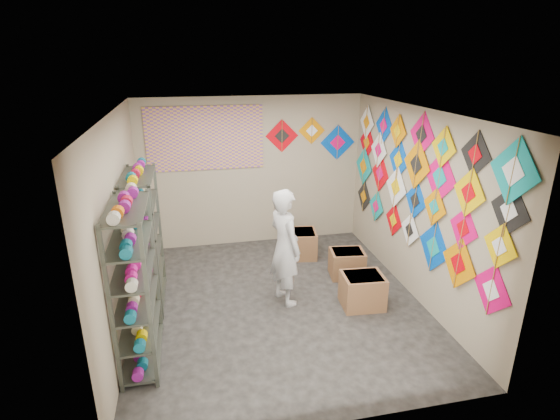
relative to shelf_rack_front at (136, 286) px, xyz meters
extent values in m
plane|color=black|center=(1.78, 0.85, -0.95)|extent=(4.50, 4.50, 0.00)
plane|color=tan|center=(1.78, 3.10, 0.40)|extent=(4.00, 0.00, 4.00)
plane|color=tan|center=(1.78, -1.40, 0.40)|extent=(4.00, 0.00, 4.00)
plane|color=tan|center=(-0.22, 0.85, 0.40)|extent=(0.00, 4.50, 4.50)
plane|color=tan|center=(3.78, 0.85, 0.40)|extent=(0.00, 4.50, 4.50)
plane|color=slate|center=(1.78, 0.85, 1.75)|extent=(4.50, 4.50, 0.00)
cube|color=#4C5147|center=(0.00, 0.00, 0.00)|extent=(0.40, 1.10, 1.90)
cube|color=#4C5147|center=(0.00, 1.30, 0.00)|extent=(0.40, 1.10, 1.90)
cylinder|color=#E81298|center=(0.00, -0.48, 0.09)|extent=(0.12, 0.10, 0.12)
cylinder|color=orange|center=(0.00, -0.29, 0.09)|extent=(0.12, 0.10, 0.12)
cylinder|color=#F4CE00|center=(0.00, -0.10, 0.09)|extent=(0.12, 0.10, 0.12)
cylinder|color=silver|center=(0.00, 0.10, 0.09)|extent=(0.12, 0.10, 0.12)
cylinder|color=red|center=(0.00, 0.29, 0.09)|extent=(0.12, 0.10, 0.12)
cylinder|color=#941990|center=(0.00, 0.48, 0.09)|extent=(0.12, 0.10, 0.12)
cylinder|color=beige|center=(0.00, 0.82, 0.09)|extent=(0.12, 0.10, 0.12)
cylinder|color=#0F6982|center=(0.00, 1.01, 0.09)|extent=(0.12, 0.10, 0.12)
cylinder|color=#E81298|center=(0.00, 1.20, 0.09)|extent=(0.12, 0.10, 0.12)
cylinder|color=orange|center=(0.00, 1.40, 0.09)|extent=(0.12, 0.10, 0.12)
cylinder|color=#F4CE00|center=(0.00, 1.59, 0.09)|extent=(0.12, 0.10, 0.12)
cylinder|color=silver|center=(0.00, 1.78, 0.09)|extent=(0.12, 0.10, 0.12)
cube|color=#E70567|center=(3.77, -0.93, 0.02)|extent=(0.01, 0.62, 0.62)
cube|color=orange|center=(3.75, -0.34, 0.05)|extent=(0.03, 0.66, 0.66)
cube|color=blue|center=(3.77, 0.24, 0.01)|extent=(0.03, 0.71, 0.71)
cube|color=white|center=(3.75, 0.86, 0.00)|extent=(0.01, 0.52, 0.52)
cube|color=red|center=(3.77, 1.41, -0.05)|extent=(0.02, 0.54, 0.54)
cube|color=#0A9FA2|center=(3.75, 2.04, -0.03)|extent=(0.03, 0.54, 0.54)
cube|color=black|center=(3.77, 2.62, -0.04)|extent=(0.01, 0.58, 0.58)
cube|color=#FFCB00|center=(3.75, -0.95, 0.55)|extent=(0.02, 0.51, 0.51)
cube|color=#E70567|center=(3.77, -0.31, 0.49)|extent=(0.04, 0.54, 0.54)
cube|color=orange|center=(3.75, 0.31, 0.55)|extent=(0.03, 0.52, 0.52)
cube|color=blue|center=(3.77, 0.82, 0.47)|extent=(0.04, 0.56, 0.56)
cube|color=white|center=(3.75, 1.40, 0.50)|extent=(0.03, 0.65, 0.65)
cube|color=red|center=(3.77, 2.02, 0.55)|extent=(0.03, 0.63, 0.63)
cube|color=#0A9FA2|center=(3.75, 2.68, 0.51)|extent=(0.01, 0.69, 0.69)
cube|color=black|center=(3.77, -0.97, 0.94)|extent=(0.04, 0.57, 0.57)
cube|color=#FFCB00|center=(3.75, -0.33, 0.94)|extent=(0.03, 0.58, 0.58)
cube|color=#E70567|center=(3.77, 0.29, 0.95)|extent=(0.03, 0.71, 0.71)
cube|color=orange|center=(3.75, 0.86, 0.98)|extent=(0.02, 0.71, 0.71)
cube|color=blue|center=(3.77, 1.43, 0.92)|extent=(0.03, 0.61, 0.61)
cube|color=white|center=(3.75, 2.11, 0.93)|extent=(0.02, 0.59, 0.59)
cube|color=red|center=(3.77, 2.65, 0.95)|extent=(0.01, 0.62, 0.62)
cube|color=#0A9FA2|center=(3.75, -0.95, 1.34)|extent=(0.03, 0.70, 0.70)
cube|color=black|center=(3.77, -0.33, 1.38)|extent=(0.02, 0.54, 0.54)
cube|color=#FFCB00|center=(3.75, 0.28, 1.34)|extent=(0.03, 0.53, 0.53)
cube|color=#E70567|center=(3.77, 0.84, 1.39)|extent=(0.03, 0.63, 0.63)
cube|color=orange|center=(3.75, 1.50, 1.34)|extent=(0.02, 0.51, 0.51)
cube|color=blue|center=(3.77, 2.02, 1.34)|extent=(0.03, 0.60, 0.60)
cube|color=white|center=(3.75, 2.67, 1.30)|extent=(0.02, 0.59, 0.59)
cube|color=red|center=(2.33, 3.09, 1.04)|extent=(0.60, 0.02, 0.60)
cube|color=orange|center=(2.88, 3.09, 1.12)|extent=(0.49, 0.02, 0.49)
cube|color=blue|center=(3.38, 3.09, 0.88)|extent=(0.66, 0.02, 0.66)
cube|color=#7F499F|center=(0.98, 3.08, 1.05)|extent=(2.00, 0.01, 1.10)
imported|color=silver|center=(1.89, 0.90, -0.11)|extent=(0.87, 0.79, 1.68)
cube|color=brown|center=(2.93, 0.53, -0.71)|extent=(0.60, 0.51, 0.47)
cube|color=brown|center=(3.03, 1.41, -0.73)|extent=(0.58, 0.50, 0.43)
cube|color=brown|center=(2.52, 2.28, -0.72)|extent=(0.56, 0.60, 0.46)
camera|label=1|loc=(0.67, -4.49, 2.41)|focal=28.00mm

